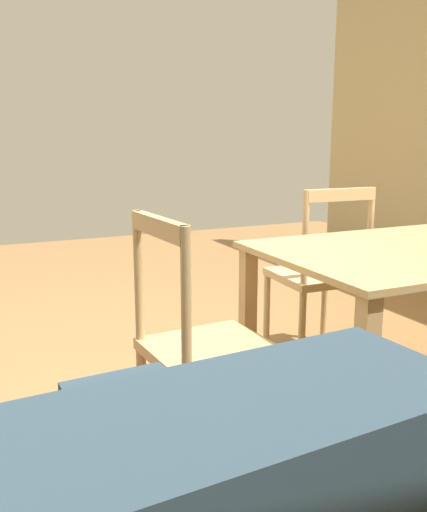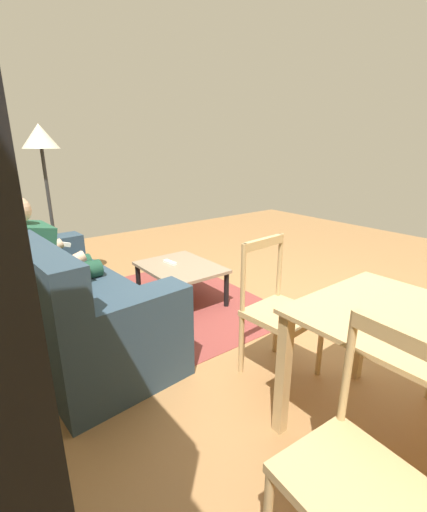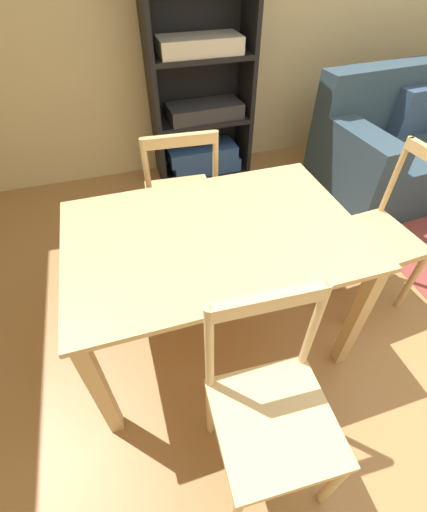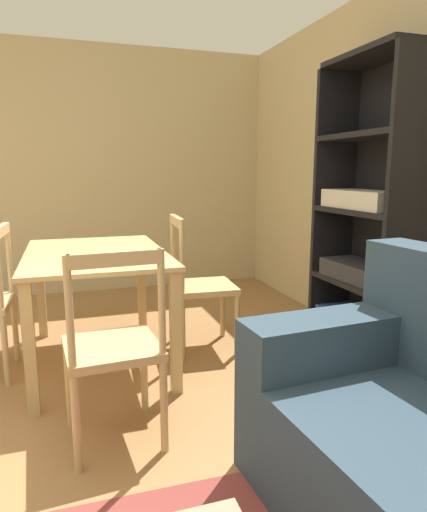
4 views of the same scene
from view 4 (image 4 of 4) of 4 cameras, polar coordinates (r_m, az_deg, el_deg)
The scene contains 5 objects.
wall_side at distance 4.94m, azimuth -23.44°, elevation 9.76°, with size 0.12×5.20×2.51m, color #C8B586.
bookshelf at distance 3.22m, azimuth 18.96°, elevation 1.72°, with size 0.83×0.36×2.00m.
dining_table at distance 3.04m, azimuth -14.59°, elevation -1.55°, with size 1.30×0.87×0.75m.
dining_chair_near_wall at distance 3.20m, azimuth -1.76°, elevation -3.78°, with size 0.45×0.45×0.96m.
dining_chair_facing_couch at distance 2.15m, azimuth -12.57°, elevation -11.40°, with size 0.45×0.45×0.94m.
Camera 4 is at (1.69, 0.43, 1.26)m, focal length 31.66 mm.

